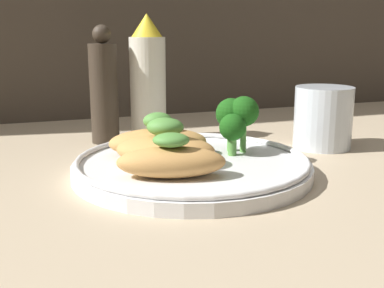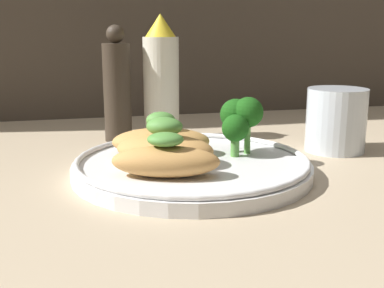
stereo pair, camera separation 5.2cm
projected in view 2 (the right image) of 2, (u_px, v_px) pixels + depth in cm
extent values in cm
cube|color=tan|center=(192.00, 179.00, 52.76)|extent=(180.00, 180.00, 1.00)
cylinder|color=white|center=(192.00, 168.00, 52.48)|extent=(25.91, 25.91, 1.40)
torus|color=white|center=(192.00, 159.00, 52.25)|extent=(25.31, 25.31, 0.60)
ellipsoid|color=tan|center=(166.00, 161.00, 46.83)|extent=(11.47, 7.31, 3.03)
ellipsoid|color=#518E3D|center=(165.00, 139.00, 46.32)|extent=(4.23, 3.75, 1.37)
ellipsoid|color=tan|center=(165.00, 150.00, 51.24)|extent=(12.35, 10.55, 3.10)
ellipsoid|color=#518E3D|center=(165.00, 126.00, 50.65)|extent=(4.94, 4.60, 1.95)
ellipsoid|color=tan|center=(161.00, 142.00, 55.02)|extent=(12.07, 7.94, 3.08)
ellipsoid|color=#518E3D|center=(161.00, 120.00, 54.45)|extent=(3.74, 3.21, 1.91)
cylinder|color=#569942|center=(247.00, 138.00, 55.51)|extent=(0.71, 0.71, 3.61)
sphere|color=#195114|center=(248.00, 112.00, 54.81)|extent=(3.51, 3.51, 3.51)
cylinder|color=#569942|center=(235.00, 139.00, 56.28)|extent=(0.84, 0.84, 3.19)
sphere|color=#195114|center=(236.00, 114.00, 55.61)|extent=(3.64, 3.64, 3.64)
cylinder|color=#569942|center=(235.00, 147.00, 54.37)|extent=(0.99, 0.99, 2.20)
sphere|color=#195114|center=(235.00, 128.00, 53.86)|extent=(3.07, 3.07, 3.07)
cylinder|color=silver|center=(161.00, 89.00, 68.59)|extent=(5.06, 5.06, 14.43)
cone|color=yellow|center=(160.00, 25.00, 66.54)|extent=(4.30, 4.30, 3.17)
cylinder|color=#382D23|center=(117.00, 93.00, 67.27)|extent=(3.84, 3.84, 13.59)
sphere|color=#382D23|center=(115.00, 34.00, 65.40)|extent=(2.50, 2.50, 2.50)
cylinder|color=silver|center=(336.00, 120.00, 61.96)|extent=(7.62, 7.62, 8.14)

